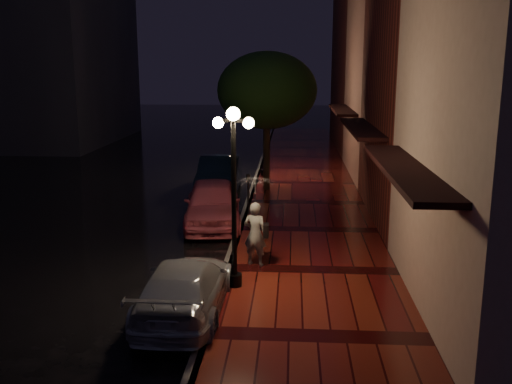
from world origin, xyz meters
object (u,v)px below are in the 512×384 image
at_px(pink_car, 213,203).
at_px(woman_with_umbrella, 255,207).
at_px(streetlamp_near, 234,187).
at_px(street_tree, 267,93).
at_px(parking_meter, 248,190).
at_px(navy_car, 219,175).
at_px(streetlamp_far, 264,125).
at_px(silver_car, 185,287).

distance_m(pink_car, woman_with_umbrella, 4.72).
relative_size(streetlamp_near, street_tree, 0.74).
bearing_deg(woman_with_umbrella, pink_car, -50.60).
bearing_deg(streetlamp_near, woman_with_umbrella, 74.92).
xyz_separation_m(streetlamp_near, woman_with_umbrella, (0.40, 1.49, -0.85)).
xyz_separation_m(street_tree, woman_with_umbrella, (0.14, -9.50, -2.49)).
bearing_deg(parking_meter, navy_car, 91.01).
distance_m(streetlamp_far, navy_car, 4.12).
bearing_deg(pink_car, streetlamp_near, -84.03).
height_order(street_tree, woman_with_umbrella, street_tree).
distance_m(streetlamp_near, silver_car, 2.58).
relative_size(streetlamp_near, navy_car, 0.91).
distance_m(navy_car, silver_car, 12.13).
relative_size(street_tree, woman_with_umbrella, 2.39).
xyz_separation_m(pink_car, silver_car, (0.40, -7.13, -0.16)).
height_order(streetlamp_far, silver_car, streetlamp_far).
relative_size(pink_car, woman_with_umbrella, 1.90).
xyz_separation_m(street_tree, navy_car, (-2.02, -0.25, -3.46)).
bearing_deg(streetlamp_far, pink_car, -99.28).
relative_size(streetlamp_far, silver_car, 1.00).
bearing_deg(navy_car, pink_car, -87.57).
distance_m(streetlamp_far, pink_car, 8.54).
height_order(streetlamp_far, woman_with_umbrella, streetlamp_far).
relative_size(streetlamp_far, street_tree, 0.74).
bearing_deg(streetlamp_far, silver_car, -93.54).
bearing_deg(pink_car, silver_car, -93.98).
distance_m(streetlamp_near, street_tree, 11.12).
distance_m(pink_car, navy_car, 4.99).
bearing_deg(parking_meter, woman_with_umbrella, -103.68).
height_order(silver_car, woman_with_umbrella, woman_with_umbrella).
bearing_deg(street_tree, streetlamp_near, -91.35).
bearing_deg(silver_car, streetlamp_near, -124.31).
distance_m(pink_car, parking_meter, 1.52).
relative_size(streetlamp_near, silver_car, 1.00).
relative_size(street_tree, parking_meter, 3.96).
distance_m(streetlamp_near, parking_meter, 6.92).
bearing_deg(navy_car, streetlamp_near, -83.01).
relative_size(silver_car, woman_with_umbrella, 1.79).
xyz_separation_m(silver_car, parking_meter, (0.75, 8.10, 0.41)).
relative_size(streetlamp_near, woman_with_umbrella, 1.78).
xyz_separation_m(navy_car, woman_with_umbrella, (2.16, -9.25, 0.97)).
bearing_deg(navy_car, street_tree, 4.68).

